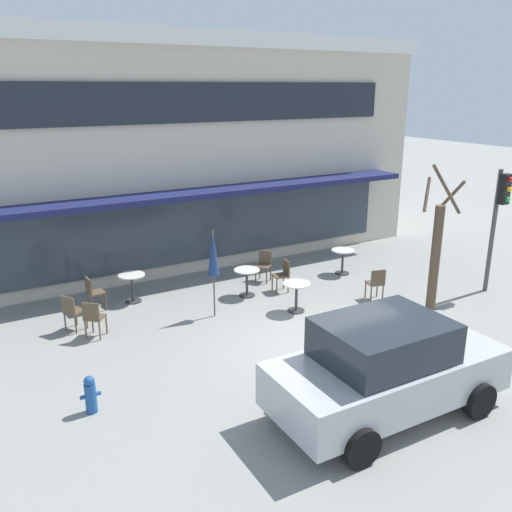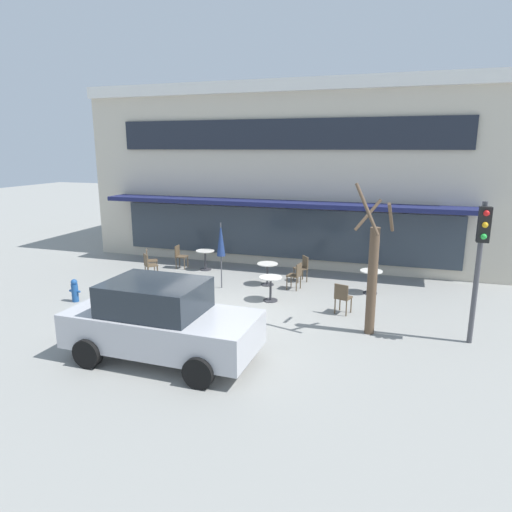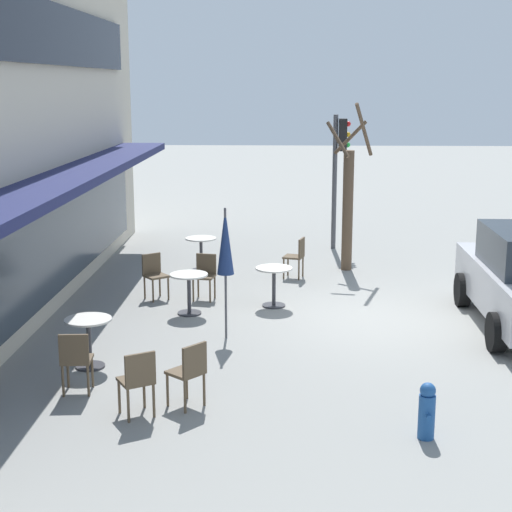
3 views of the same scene
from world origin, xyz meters
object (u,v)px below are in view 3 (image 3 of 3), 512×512
Objects in this scene: cafe_table_by_tree at (89,334)px; street_tree at (348,202)px; cafe_table_mid_patio at (189,287)px; fire_hydrant at (427,411)px; cafe_table_streetside at (201,248)px; cafe_chair_3 at (76,358)px; traffic_light_pole at (339,159)px; cafe_table_near_wall at (274,280)px; cafe_chair_4 at (205,273)px; cafe_chair_0 at (154,273)px; cafe_chair_1 at (297,255)px; cafe_chair_5 at (138,378)px; cafe_chair_2 at (189,370)px; patio_umbrella_green_folded at (225,242)px.

street_tree is at bearing -33.85° from cafe_table_by_tree.
cafe_table_mid_patio is 6.13m from fire_hydrant.
cafe_table_streetside is 0.20× the size of street_tree.
cafe_chair_3 is 0.26× the size of traffic_light_pole.
cafe_table_near_wall is 1.44m from cafe_chair_4.
traffic_light_pole is (8.79, -4.26, 1.78)m from cafe_table_by_tree.
cafe_chair_0 is 1.00× the size of cafe_chair_1.
cafe_table_near_wall is 0.20× the size of street_tree.
cafe_chair_0 is 5.66m from cafe_chair_5.
cafe_table_mid_patio is at bearing 138.88° from street_tree.
cafe_chair_2 and cafe_chair_5 have the same top height.
cafe_chair_4 reaches higher than cafe_table_mid_patio.
cafe_chair_0 is at bearing 141.62° from traffic_light_pole.
cafe_chair_4 is at bearing 13.85° from patio_umbrella_green_folded.
traffic_light_pole is at bearing -17.56° from patio_umbrella_green_folded.
cafe_table_mid_patio is (2.82, -1.16, 0.00)m from cafe_table_by_tree.
cafe_table_by_tree is at bearing 170.70° from cafe_table_streetside.
cafe_chair_0 is 0.26× the size of traffic_light_pole.
cafe_chair_1 is at bearing -16.60° from patio_umbrella_green_folded.
street_tree is at bearing -25.58° from patio_umbrella_green_folded.
cafe_chair_0 is 1.00m from cafe_chair_4.
cafe_table_streetside is 0.22× the size of traffic_light_pole.
cafe_chair_5 is (-3.23, 0.88, -1.10)m from patio_umbrella_green_folded.
cafe_chair_1 and cafe_chair_4 have the same top height.
cafe_table_near_wall is at bearing 18.73° from fire_hydrant.
cafe_chair_2 is at bearing -176.45° from cafe_chair_4.
cafe_chair_0 is (3.85, -0.35, 0.01)m from cafe_table_by_tree.
patio_umbrella_green_folded is 0.65× the size of traffic_light_pole.
cafe_chair_5 is at bearing -179.71° from cafe_table_streetside.
cafe_chair_4 is at bearing 131.05° from street_tree.
fire_hydrant is (-6.09, -4.27, -0.17)m from cafe_chair_0.
patio_umbrella_green_folded is 3.12× the size of fire_hydrant.
cafe_table_streetside is at bearing 74.06° from cafe_chair_1.
cafe_chair_4 reaches higher than cafe_table_by_tree.
fire_hydrant is at bearing -145.65° from cafe_table_mid_patio.
traffic_light_pole is at bearing -15.98° from cafe_table_near_wall.
traffic_light_pole is (7.33, -2.32, 0.67)m from patio_umbrella_green_folded.
patio_umbrella_green_folded is at bearing -166.15° from cafe_chair_4.
street_tree is at bearing -18.59° from cafe_chair_2.
cafe_chair_0 reaches higher than cafe_table_by_tree.
cafe_table_by_tree is 0.85× the size of cafe_chair_0.
patio_umbrella_green_folded is 4.47m from cafe_chair_1.
cafe_table_by_tree is 3.05m from cafe_table_mid_patio.
patio_umbrella_green_folded reaches higher than cafe_table_near_wall.
cafe_chair_2 is (-7.66, -0.66, 0.01)m from cafe_table_streetside.
cafe_table_near_wall is at bearing 164.02° from traffic_light_pole.
cafe_table_near_wall is 1.00× the size of cafe_table_mid_patio.
cafe_chair_3 is 1.00× the size of cafe_chair_5.
cafe_table_streetside is 0.85× the size of cafe_chair_4.
cafe_table_by_tree is at bearing 150.50° from cafe_chair_1.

